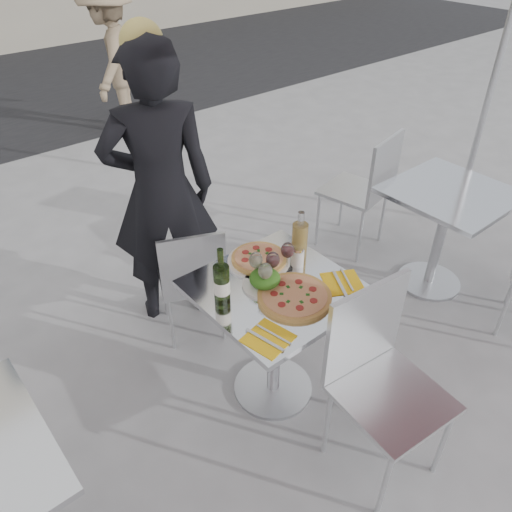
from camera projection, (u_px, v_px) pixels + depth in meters
ground at (273, 389)px, 2.84m from camera, size 80.00×80.00×0.00m
main_table at (275, 319)px, 2.52m from camera, size 0.72×0.72×0.75m
side_table_right at (445, 219)px, 3.30m from camera, size 0.72×0.72×0.75m
chair_far at (192, 276)px, 2.90m from camera, size 0.49×0.50×0.82m
chair_near at (379, 370)px, 2.21m from camera, size 0.49×0.50×0.97m
side_chair_rfar at (367, 184)px, 3.65m from camera, size 0.51×0.52×0.95m
woman_diner at (161, 192)px, 2.88m from camera, size 0.76×0.65×1.76m
pedestrian_b at (113, 60)px, 5.50m from camera, size 1.11×1.18×1.60m
pizza_near at (294, 296)px, 2.33m from camera, size 0.35×0.35×0.02m
pizza_far at (259, 259)px, 2.55m from camera, size 0.32×0.32×0.03m
salad_plate at (265, 280)px, 2.38m from camera, size 0.22×0.22×0.09m
wine_bottle at (222, 282)px, 2.25m from camera, size 0.07×0.08×0.29m
carafe at (300, 242)px, 2.50m from camera, size 0.08×0.08×0.29m
sugar_shaker at (298, 256)px, 2.51m from camera, size 0.06×0.06×0.11m
wineglass_white_a at (265, 272)px, 2.31m from camera, size 0.07×0.07×0.16m
wineglass_white_b at (256, 261)px, 2.38m from camera, size 0.07×0.07×0.16m
wineglass_red_a at (273, 261)px, 2.38m from camera, size 0.07×0.07×0.16m
wineglass_red_b at (288, 251)px, 2.45m from camera, size 0.07×0.07×0.16m
napkin_left at (268, 338)px, 2.12m from camera, size 0.21×0.21×0.01m
napkin_right at (343, 282)px, 2.42m from camera, size 0.24×0.24×0.01m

